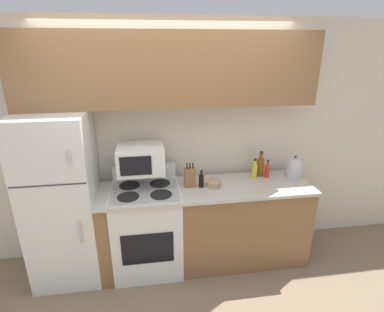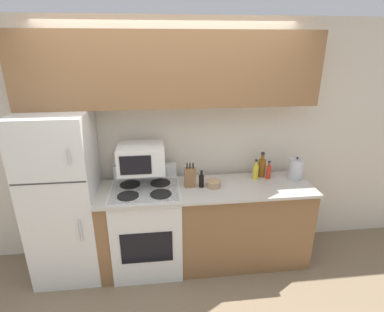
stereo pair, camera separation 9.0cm
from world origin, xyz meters
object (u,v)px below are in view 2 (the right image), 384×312
(stove, at_px, (147,228))
(bottle_cooking_spray, at_px, (256,171))
(knife_block, at_px, (190,177))
(refrigerator, at_px, (64,198))
(bottle_hot_sauce, at_px, (269,172))
(bottle_soy_sauce, at_px, (201,181))
(microwave, at_px, (141,158))
(bowl, at_px, (213,184))
(bottle_whiskey, at_px, (262,167))
(kettle, at_px, (296,169))

(stove, distance_m, bottle_cooking_spray, 1.30)
(knife_block, bearing_deg, refrigerator, 179.77)
(bottle_hot_sauce, xyz_separation_m, bottle_cooking_spray, (-0.14, 0.00, 0.01))
(knife_block, bearing_deg, bottle_hot_sauce, 6.50)
(bottle_hot_sauce, relative_size, bottle_soy_sauce, 1.11)
(microwave, bearing_deg, stove, -76.60)
(knife_block, distance_m, bowl, 0.25)
(microwave, bearing_deg, bottle_cooking_spray, 2.07)
(refrigerator, height_order, bottle_whiskey, refrigerator)
(bottle_whiskey, relative_size, bottle_soy_sauce, 1.56)
(microwave, xyz_separation_m, kettle, (1.63, 0.00, -0.20))
(bottle_hot_sauce, relative_size, bottle_cooking_spray, 0.91)
(refrigerator, xyz_separation_m, bottle_whiskey, (2.06, 0.15, 0.17))
(refrigerator, height_order, knife_block, refrigerator)
(refrigerator, distance_m, kettle, 2.42)
(bottle_cooking_spray, bearing_deg, refrigerator, -177.15)
(bottle_hot_sauce, height_order, bottle_cooking_spray, bottle_cooking_spray)
(stove, height_order, knife_block, knife_block)
(kettle, bearing_deg, stove, -176.57)
(bottle_whiskey, distance_m, bottle_cooking_spray, 0.10)
(bottle_soy_sauce, bearing_deg, bottle_whiskey, 14.73)
(microwave, distance_m, bowl, 0.77)
(refrigerator, relative_size, bowl, 11.04)
(knife_block, height_order, bowl, knife_block)
(microwave, xyz_separation_m, bottle_whiskey, (1.28, 0.10, -0.20))
(refrigerator, distance_m, bowl, 1.49)
(knife_block, xyz_separation_m, bottle_soy_sauce, (0.11, -0.03, -0.03))
(stove, relative_size, bottle_hot_sauce, 5.45)
(microwave, bearing_deg, knife_block, -7.13)
(bottle_whiskey, distance_m, kettle, 0.36)
(stove, distance_m, kettle, 1.71)
(refrigerator, height_order, bottle_hot_sauce, refrigerator)
(bottle_hot_sauce, xyz_separation_m, bottle_soy_sauce, (-0.75, -0.12, -0.01))
(bowl, bearing_deg, knife_block, 169.70)
(bottle_whiskey, bearing_deg, bottle_soy_sauce, -165.27)
(bottle_hot_sauce, bearing_deg, kettle, -6.81)
(bowl, distance_m, bottle_whiskey, 0.61)
(stove, height_order, bottle_whiskey, bottle_whiskey)
(microwave, relative_size, bottle_cooking_spray, 2.07)
(bowl, bearing_deg, refrigerator, 178.16)
(stove, relative_size, knife_block, 4.18)
(bowl, height_order, bottle_whiskey, bottle_whiskey)
(knife_block, bearing_deg, bowl, -10.30)
(refrigerator, xyz_separation_m, knife_block, (1.25, -0.01, 0.16))
(microwave, relative_size, bowl, 2.93)
(stove, bearing_deg, bottle_cooking_spray, 6.60)
(bottle_cooking_spray, bearing_deg, knife_block, -171.85)
(knife_block, bearing_deg, microwave, 172.87)
(refrigerator, xyz_separation_m, bottle_cooking_spray, (1.97, 0.10, 0.15))
(refrigerator, distance_m, bottle_cooking_spray, 1.98)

